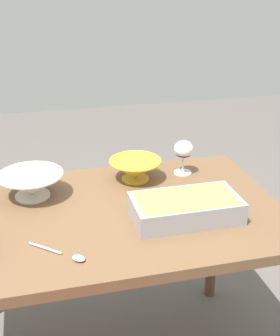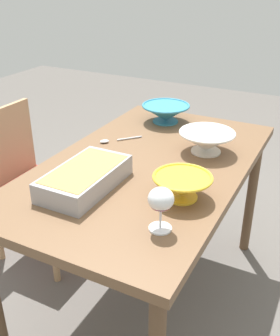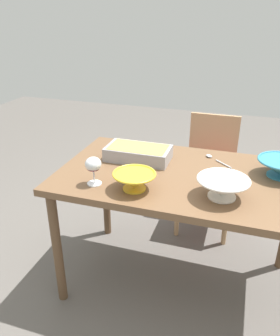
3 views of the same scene
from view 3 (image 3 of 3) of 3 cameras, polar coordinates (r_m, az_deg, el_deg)
ground_plane at (r=2.32m, az=6.28°, el=-18.36°), size 8.00×8.00×0.00m
dining_table at (r=1.91m, az=7.25°, el=-3.24°), size 1.38×0.81×0.77m
chair at (r=2.68m, az=11.62°, el=0.00°), size 0.40×0.44×0.87m
wine_glass at (r=1.73m, az=-7.88°, el=0.37°), size 0.08×0.08×0.15m
casserole_dish at (r=2.02m, az=-0.31°, el=2.64°), size 0.38×0.20×0.08m
small_bowl at (r=1.66m, az=13.78°, el=-3.11°), size 0.25×0.25×0.10m
serving_bowl at (r=1.69m, az=-0.97°, el=-2.04°), size 0.22×0.22×0.09m
serving_spoon at (r=2.08m, az=12.27°, el=1.62°), size 0.17×0.16×0.01m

